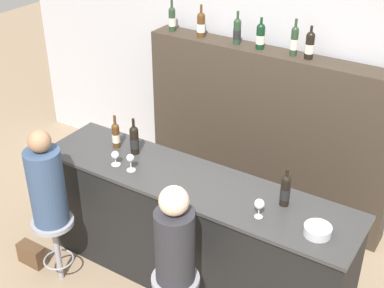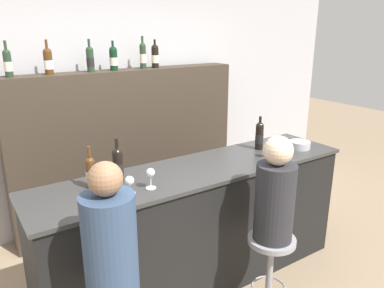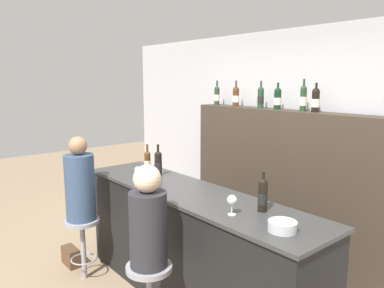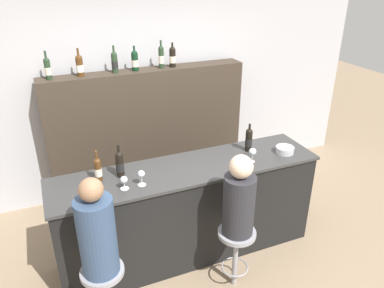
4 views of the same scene
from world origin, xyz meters
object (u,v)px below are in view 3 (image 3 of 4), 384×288
Objects in this scene: wine_bottle_counter_0 at (147,161)px; wine_bottle_backbar_3 at (278,98)px; wine_bottle_backbar_1 at (236,96)px; wine_bottle_backbar_4 at (303,98)px; wine_bottle_backbar_5 at (316,100)px; handbag at (71,256)px; guest_seated_left at (80,184)px; guest_seated_right at (148,222)px; wine_bottle_counter_1 at (158,163)px; wine_bottle_counter_2 at (263,195)px; wine_glass_1 at (146,171)px; bar_stool_left at (82,233)px; bar_stool_right at (149,283)px; wine_bottle_backbar_2 at (261,97)px; metal_bowl at (282,226)px; wine_glass_2 at (232,200)px; wine_bottle_backbar_0 at (217,95)px; wine_glass_0 at (138,171)px.

wine_bottle_counter_0 is 1.04× the size of wine_bottle_backbar_3.
wine_bottle_backbar_1 is 0.97m from wine_bottle_backbar_4.
wine_bottle_backbar_5 reaches higher than handbag.
guest_seated_left is 1.08× the size of guest_seated_right.
wine_bottle_counter_1 reaches higher than wine_bottle_counter_2.
wine_bottle_backbar_1 is at bearing 83.13° from guest_seated_left.
wine_glass_1 reaches higher than bar_stool_left.
wine_glass_1 reaches higher than bar_stool_right.
wine_bottle_backbar_2 is (0.48, 1.26, 0.66)m from wine_bottle_counter_0.
bar_stool_right is at bearing -125.33° from wine_bottle_counter_2.
wine_bottle_backbar_2 is at bearing 72.14° from guest_seated_left.
bar_stool_left is at bearing -113.99° from wine_bottle_backbar_3.
metal_bowl is 2.66m from handbag.
bar_stool_right reaches higher than handbag.
wine_bottle_counter_2 reaches higher than bar_stool_left.
guest_seated_right reaches higher than metal_bowl.
wine_bottle_backbar_2 is at bearing 124.06° from wine_glass_2.
handbag is (-0.99, -1.96, -1.73)m from wine_bottle_backbar_2.
wine_bottle_counter_1 is 1.04m from bar_stool_left.
guest_seated_left reaches higher than wine_bottle_counter_0.
wine_bottle_backbar_0 is at bearing 180.00° from wine_bottle_backbar_5.
wine_glass_1 is (-0.86, -1.49, -0.67)m from wine_bottle_backbar_5.
wine_bottle_backbar_3 is at bearing 117.23° from wine_glass_2.
wine_bottle_counter_1 reaches higher than wine_bottle_counter_0.
wine_bottle_backbar_1 is 0.40m from wine_bottle_backbar_2.
wine_bottle_counter_1 is at bearing -102.61° from wine_bottle_backbar_2.
wine_bottle_backbar_4 is at bearing 51.50° from handbag.
wine_bottle_backbar_1 is at bearing -180.00° from wine_bottle_backbar_5.
wine_bottle_counter_1 is 1.07× the size of wine_bottle_counter_2.
wine_bottle_backbar_5 reaches higher than wine_glass_2.
handbag is (-1.59, 0.00, -0.89)m from guest_seated_right.
wine_bottle_counter_1 reaches higher than bar_stool_right.
wine_bottle_counter_1 is 1.27× the size of handbag.
wine_bottle_backbar_2 reaches higher than guest_seated_right.
wine_bottle_backbar_4 is 0.39× the size of guest_seated_left.
wine_bottle_backbar_3 reaches higher than metal_bowl.
wine_glass_2 is at bearing -10.31° from wine_bottle_counter_1.
wine_bottle_backbar_5 is 1.55× the size of metal_bowl.
bar_stool_right is at bearing -27.48° from wine_glass_0.
bar_stool_left is 1.23m from bar_stool_right.
wine_glass_2 is 0.24× the size of bar_stool_right.
wine_bottle_backbar_0 reaches higher than wine_bottle_counter_1.
wine_bottle_backbar_1 is 0.49× the size of bar_stool_left.
wine_bottle_backbar_4 is 0.52× the size of bar_stool_right.
bar_stool_left is (-1.35, -1.96, -1.33)m from wine_bottle_backbar_5.
wine_glass_2 is 0.18× the size of guest_seated_left.
metal_bowl is (0.86, -1.45, -0.76)m from wine_bottle_backbar_4.
wine_bottle_backbar_5 reaches higher than bar_stool_left.
wine_bottle_backbar_1 is 2.14m from guest_seated_left.
wine_bottle_counter_1 reaches higher than wine_glass_1.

